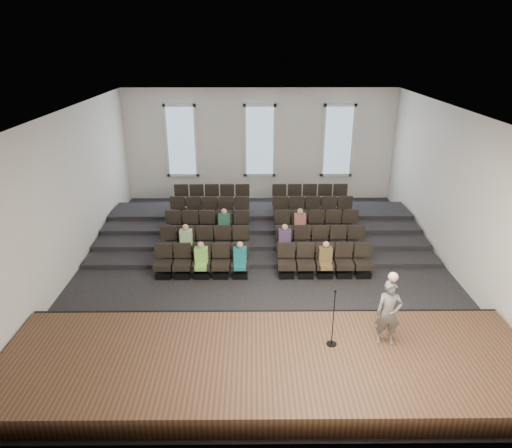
{
  "coord_description": "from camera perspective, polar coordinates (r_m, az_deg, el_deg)",
  "views": [
    {
      "loc": [
        -0.33,
        -13.26,
        6.97
      ],
      "look_at": [
        -0.22,
        0.5,
        1.34
      ],
      "focal_mm": 32.0,
      "sensor_mm": 36.0,
      "label": 1
    }
  ],
  "objects": [
    {
      "name": "wall_right",
      "position": [
        15.37,
        24.02,
        3.38
      ],
      "size": [
        0.04,
        14.0,
        5.0
      ],
      "primitive_type": "cube",
      "color": "silver",
      "rests_on": "ground"
    },
    {
      "name": "wall_front",
      "position": [
        7.68,
        2.15,
        -13.34
      ],
      "size": [
        12.0,
        0.04,
        5.0
      ],
      "primitive_type": "cube",
      "color": "silver",
      "rests_on": "ground"
    },
    {
      "name": "windows",
      "position": [
        20.66,
        0.47,
        10.33
      ],
      "size": [
        8.44,
        0.1,
        3.24
      ],
      "color": "white",
      "rests_on": "wall_back"
    },
    {
      "name": "stage",
      "position": [
        10.57,
        1.5,
        -17.2
      ],
      "size": [
        11.8,
        3.6,
        0.5
      ],
      "primitive_type": "cube",
      "color": "#513822",
      "rests_on": "ground"
    },
    {
      "name": "audience",
      "position": [
        14.89,
        -0.54,
        -2.18
      ],
      "size": [
        4.85,
        2.64,
        1.1
      ],
      "color": "#7ECB51",
      "rests_on": "seating_rows"
    },
    {
      "name": "mic_stand",
      "position": [
        10.63,
        9.55,
        -12.79
      ],
      "size": [
        0.24,
        0.24,
        1.42
      ],
      "color": "black",
      "rests_on": "stage"
    },
    {
      "name": "risers",
      "position": [
        17.77,
        0.64,
        -0.15
      ],
      "size": [
        11.8,
        4.8,
        0.6
      ],
      "color": "black",
      "rests_on": "ground"
    },
    {
      "name": "seating_rows",
      "position": [
        16.08,
        0.75,
        -0.76
      ],
      "size": [
        6.8,
        4.7,
        1.67
      ],
      "color": "black",
      "rests_on": "ground"
    },
    {
      "name": "ground",
      "position": [
        14.98,
        0.86,
        -5.47
      ],
      "size": [
        14.0,
        14.0,
        0.0
      ],
      "primitive_type": "plane",
      "color": "black",
      "rests_on": "ground"
    },
    {
      "name": "wall_back",
      "position": [
        20.77,
        0.47,
        9.83
      ],
      "size": [
        12.0,
        0.04,
        5.0
      ],
      "primitive_type": "cube",
      "color": "silver",
      "rests_on": "ground"
    },
    {
      "name": "speaker",
      "position": [
        10.79,
        16.24,
        -10.62
      ],
      "size": [
        0.6,
        0.43,
        1.55
      ],
      "primitive_type": "imported",
      "rotation": [
        0.0,
        0.0,
        -0.1
      ],
      "color": "#5D5A58",
      "rests_on": "stage"
    },
    {
      "name": "stage_lip",
      "position": [
        11.99,
        1.22,
        -11.82
      ],
      "size": [
        11.8,
        0.06,
        0.52
      ],
      "primitive_type": "cube",
      "color": "black",
      "rests_on": "ground"
    },
    {
      "name": "ceiling",
      "position": [
        13.41,
        0.98,
        13.85
      ],
      "size": [
        12.0,
        14.0,
        0.02
      ],
      "primitive_type": "cube",
      "color": "white",
      "rests_on": "ground"
    },
    {
      "name": "wall_left",
      "position": [
        15.1,
        -22.61,
        3.29
      ],
      "size": [
        0.04,
        14.0,
        5.0
      ],
      "primitive_type": "cube",
      "color": "silver",
      "rests_on": "ground"
    }
  ]
}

